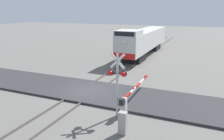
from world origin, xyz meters
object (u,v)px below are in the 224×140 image
locomotive (144,40)px  crossing_gate (128,99)px  crossing_signal (117,78)px  utility_cabinet (123,123)px

locomotive → crossing_gate: locomotive is taller
crossing_signal → crossing_gate: size_ratio=0.64×
crossing_signal → utility_cabinet: crossing_signal is taller
crossing_signal → locomotive: bearing=100.8°
crossing_gate → locomotive: bearing=102.4°
locomotive → utility_cabinet: 22.31m
locomotive → crossing_signal: bearing=-79.2°
crossing_signal → utility_cabinet: bearing=-59.9°
locomotive → utility_cabinet: size_ratio=13.67×
crossing_gate → utility_cabinet: utility_cabinet is taller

